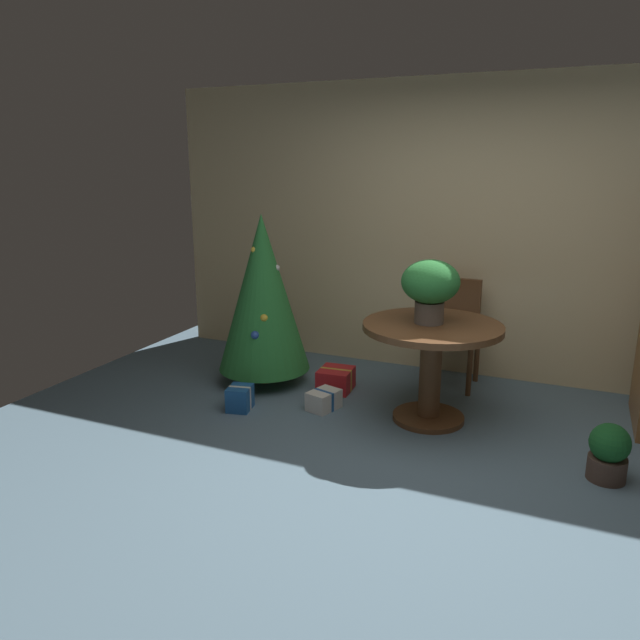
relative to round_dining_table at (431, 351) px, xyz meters
The scene contains 10 objects.
ground_plane 1.14m from the round_dining_table, 82.49° to the right, with size 6.60×6.60×0.00m, color slate.
back_wall_panel 1.43m from the round_dining_table, 83.86° to the left, with size 6.00×0.10×2.60m, color beige.
round_dining_table is the anchor object (origin of this frame).
flower_vase 0.49m from the round_dining_table, 166.68° to the left, with size 0.42×0.42×0.46m.
wooden_chair_far 0.87m from the round_dining_table, 90.00° to the left, with size 0.42×0.42×0.91m.
holiday_tree 1.55m from the round_dining_table, behind, with size 0.79×0.79×1.48m.
gift_box_blue 1.53m from the round_dining_table, 164.32° to the right, with size 0.21×0.24×0.19m.
gift_box_cream 0.94m from the round_dining_table, behind, with size 0.25×0.29×0.15m.
gift_box_red 1.03m from the round_dining_table, 161.44° to the left, with size 0.29×0.31×0.19m.
potted_plant 1.34m from the round_dining_table, 19.91° to the right, with size 0.24×0.24×0.36m.
Camera 1 is at (0.79, -3.19, 1.89)m, focal length 33.74 mm.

